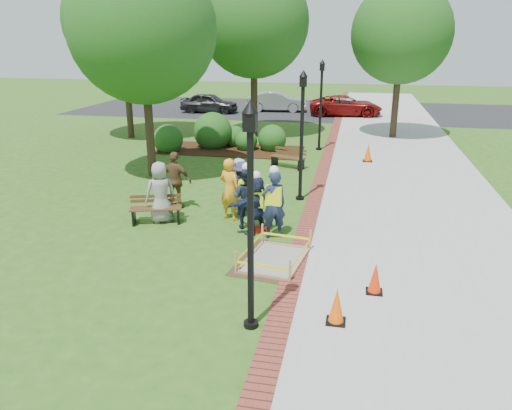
% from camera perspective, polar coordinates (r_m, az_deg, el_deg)
% --- Properties ---
extents(ground, '(100.00, 100.00, 0.00)m').
position_cam_1_polar(ground, '(12.60, -3.33, -5.89)').
color(ground, '#285116').
rests_on(ground, ground).
extents(sidewalk, '(6.00, 60.00, 0.02)m').
position_cam_1_polar(sidewalk, '(21.80, 16.44, 4.04)').
color(sidewalk, '#9E9E99').
rests_on(sidewalk, ground).
extents(brick_edging, '(0.50, 60.00, 0.03)m').
position_cam_1_polar(brick_edging, '(21.74, 7.87, 4.61)').
color(brick_edging, maroon).
rests_on(brick_edging, ground).
extents(mulch_bed, '(7.00, 3.00, 0.05)m').
position_cam_1_polar(mulch_bed, '(24.39, -3.05, 6.30)').
color(mulch_bed, '#381E0F').
rests_on(mulch_bed, ground).
extents(parking_lot, '(36.00, 12.00, 0.01)m').
position_cam_1_polar(parking_lot, '(38.54, 7.01, 10.73)').
color(parking_lot, black).
rests_on(parking_lot, ground).
extents(wet_concrete_pad, '(2.01, 2.52, 0.55)m').
position_cam_1_polar(wet_concrete_pad, '(12.24, 2.18, -5.42)').
color(wet_concrete_pad, '#47331E').
rests_on(wet_concrete_pad, ground).
extents(bench_near, '(1.57, 0.92, 0.81)m').
position_cam_1_polar(bench_near, '(14.99, -11.34, -1.08)').
color(bench_near, '#55371D').
rests_on(bench_near, ground).
extents(bench_far, '(1.55, 1.00, 0.80)m').
position_cam_1_polar(bench_far, '(21.05, 3.65, 4.95)').
color(bench_far, brown).
rests_on(bench_far, ground).
extents(cone_front, '(0.37, 0.37, 0.74)m').
position_cam_1_polar(cone_front, '(9.81, 9.19, -11.38)').
color(cone_front, black).
rests_on(cone_front, ground).
extents(cone_back, '(0.35, 0.35, 0.70)m').
position_cam_1_polar(cone_back, '(11.03, 13.46, -8.21)').
color(cone_back, black).
rests_on(cone_back, ground).
extents(cone_far, '(0.42, 0.42, 0.83)m').
position_cam_1_polar(cone_far, '(22.55, 12.69, 5.84)').
color(cone_far, black).
rests_on(cone_far, ground).
extents(toolbox, '(0.42, 0.34, 0.18)m').
position_cam_1_polar(toolbox, '(14.03, 0.64, -2.81)').
color(toolbox, '#AE1C0D').
rests_on(toolbox, ground).
extents(lamp_near, '(0.28, 0.28, 4.26)m').
position_cam_1_polar(lamp_near, '(8.70, -0.64, 0.25)').
color(lamp_near, black).
rests_on(lamp_near, ground).
extents(lamp_mid, '(0.28, 0.28, 4.26)m').
position_cam_1_polar(lamp_mid, '(16.39, 5.27, 8.93)').
color(lamp_mid, black).
rests_on(lamp_mid, ground).
extents(lamp_far, '(0.28, 0.28, 4.26)m').
position_cam_1_polar(lamp_far, '(24.29, 7.43, 12.01)').
color(lamp_far, black).
rests_on(lamp_far, ground).
extents(tree_left, '(5.39, 5.39, 8.19)m').
position_cam_1_polar(tree_left, '(19.58, -12.82, 18.99)').
color(tree_left, '#3D2D1E').
rests_on(tree_left, ground).
extents(tree_back, '(5.78, 5.78, 8.86)m').
position_cam_1_polar(tree_back, '(27.76, -0.23, 20.16)').
color(tree_back, '#3D2D1E').
rests_on(tree_back, ground).
extents(tree_right, '(5.17, 5.17, 8.00)m').
position_cam_1_polar(tree_right, '(28.22, 16.30, 18.30)').
color(tree_right, '#3D2D1E').
rests_on(tree_right, ground).
extents(tree_far, '(5.95, 5.95, 8.98)m').
position_cam_1_polar(tree_far, '(27.98, -15.05, 19.64)').
color(tree_far, '#3D2D1E').
rests_on(tree_far, ground).
extents(shrub_a, '(1.42, 1.42, 1.42)m').
position_cam_1_polar(shrub_a, '(24.42, -9.94, 6.02)').
color(shrub_a, '#1F4A15').
rests_on(shrub_a, ground).
extents(shrub_b, '(1.90, 1.90, 1.90)m').
position_cam_1_polar(shrub_b, '(25.08, -4.92, 6.56)').
color(shrub_b, '#1F4A15').
rests_on(shrub_b, ground).
extents(shrub_c, '(1.07, 1.07, 1.07)m').
position_cam_1_polar(shrub_c, '(24.39, -1.12, 6.27)').
color(shrub_c, '#1F4A15').
rests_on(shrub_c, ground).
extents(shrub_d, '(1.36, 1.36, 1.36)m').
position_cam_1_polar(shrub_d, '(24.32, 1.85, 6.24)').
color(shrub_d, '#1F4A15').
rests_on(shrub_d, ground).
extents(shrub_e, '(1.11, 1.11, 1.11)m').
position_cam_1_polar(shrub_e, '(25.33, -2.41, 6.73)').
color(shrub_e, '#1F4A15').
rests_on(shrub_e, ground).
extents(casual_person_a, '(0.69, 0.63, 1.82)m').
position_cam_1_polar(casual_person_a, '(14.86, -10.87, 1.42)').
color(casual_person_a, gray).
rests_on(casual_person_a, ground).
extents(casual_person_b, '(0.70, 0.59, 1.88)m').
position_cam_1_polar(casual_person_b, '(14.81, -3.02, 1.80)').
color(casual_person_b, orange).
rests_on(casual_person_b, ground).
extents(casual_person_c, '(0.63, 0.64, 1.70)m').
position_cam_1_polar(casual_person_c, '(15.56, -1.92, 2.31)').
color(casual_person_c, white).
rests_on(casual_person_c, ground).
extents(casual_person_d, '(0.63, 0.45, 1.84)m').
position_cam_1_polar(casual_person_d, '(15.97, -9.17, 2.77)').
color(casual_person_d, brown).
rests_on(casual_person_d, ground).
extents(casual_person_e, '(0.58, 0.43, 1.67)m').
position_cam_1_polar(casual_person_e, '(15.26, -1.53, 1.91)').
color(casual_person_e, '#2B2C4C').
rests_on(casual_person_e, ground).
extents(hivis_worker_a, '(0.62, 0.61, 1.81)m').
position_cam_1_polar(hivis_worker_a, '(13.68, 0.01, 0.24)').
color(hivis_worker_a, '#192B42').
rests_on(hivis_worker_a, ground).
extents(hivis_worker_b, '(0.71, 0.62, 2.02)m').
position_cam_1_polar(hivis_worker_b, '(13.43, 2.03, 0.28)').
color(hivis_worker_b, '#16273B').
rests_on(hivis_worker_b, ground).
extents(hivis_worker_c, '(0.63, 0.48, 1.92)m').
position_cam_1_polar(hivis_worker_c, '(14.13, -1.09, 1.04)').
color(hivis_worker_c, '#1C2649').
rests_on(hivis_worker_c, ground).
extents(parked_car_a, '(2.05, 4.70, 1.53)m').
position_cam_1_polar(parked_car_a, '(37.07, -5.32, 10.47)').
color(parked_car_a, '#262528').
rests_on(parked_car_a, ground).
extents(parked_car_b, '(2.48, 4.93, 1.55)m').
position_cam_1_polar(parked_car_b, '(37.61, 2.36, 10.65)').
color(parked_car_b, '#9E9EA3').
rests_on(parked_car_b, ground).
extents(parked_car_c, '(2.42, 4.80, 1.51)m').
position_cam_1_polar(parked_car_c, '(36.00, 10.13, 10.02)').
color(parked_car_c, maroon).
rests_on(parked_car_c, ground).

